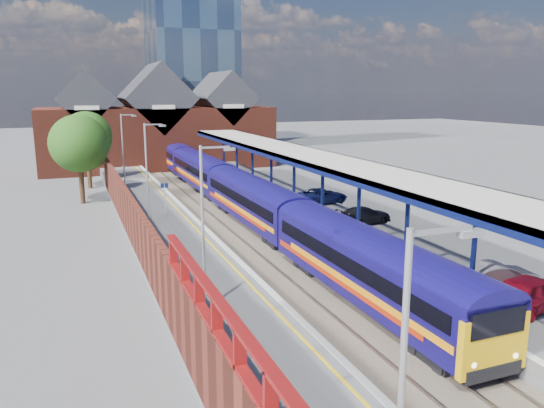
{
  "coord_description": "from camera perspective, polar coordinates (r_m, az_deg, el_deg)",
  "views": [
    {
      "loc": [
        -11.46,
        -14.77,
        10.12
      ],
      "look_at": [
        1.24,
        18.09,
        2.6
      ],
      "focal_mm": 35.0,
      "sensor_mm": 36.0,
      "label": 1
    }
  ],
  "objects": [
    {
      "name": "platform_sign",
      "position": [
        40.0,
        -11.47,
        1.1
      ],
      "size": [
        0.55,
        0.08,
        2.5
      ],
      "color": "#A5A8AA",
      "rests_on": "left_platform"
    },
    {
      "name": "ground",
      "position": [
        47.31,
        -6.62,
        -0.38
      ],
      "size": [
        240.0,
        240.0,
        0.0
      ],
      "primitive_type": "plane",
      "color": "#5B5B5E",
      "rests_on": "ground"
    },
    {
      "name": "lamp_post_d",
      "position": [
        53.26,
        -15.63,
        6.08
      ],
      "size": [
        1.48,
        0.18,
        7.0
      ],
      "color": "#A5A8AA",
      "rests_on": "left_platform"
    },
    {
      "name": "coping_right",
      "position": [
        38.8,
        1.62,
        -1.51
      ],
      "size": [
        0.3,
        76.0,
        0.05
      ],
      "primitive_type": "cube",
      "color": "silver",
      "rests_on": "right_platform"
    },
    {
      "name": "tree_near",
      "position": [
        50.91,
        -19.9,
        5.96
      ],
      "size": [
        5.2,
        5.2,
        8.1
      ],
      "color": "#382314",
      "rests_on": "ground"
    },
    {
      "name": "lamp_post_a",
      "position": [
        9.91,
        14.38,
        -19.54
      ],
      "size": [
        1.48,
        0.18,
        7.0
      ],
      "color": "#A5A8AA",
      "rests_on": "left_platform"
    },
    {
      "name": "left_platform",
      "position": [
        36.56,
        -11.02,
        -3.43
      ],
      "size": [
        5.0,
        76.0,
        1.0
      ],
      "primitive_type": "cube",
      "color": "#565659",
      "rests_on": "ground"
    },
    {
      "name": "ballast_bed",
      "position": [
        37.97,
        -2.79,
        -3.37
      ],
      "size": [
        6.0,
        76.0,
        0.06
      ],
      "primitive_type": "cube",
      "color": "#473D33",
      "rests_on": "ground"
    },
    {
      "name": "coping_left",
      "position": [
        36.89,
        -7.46,
        -2.33
      ],
      "size": [
        0.3,
        76.0,
        0.05
      ],
      "primitive_type": "cube",
      "color": "silver",
      "rests_on": "left_platform"
    },
    {
      "name": "right_platform",
      "position": [
        40.08,
        5.38,
        -1.89
      ],
      "size": [
        6.0,
        76.0,
        1.0
      ],
      "primitive_type": "cube",
      "color": "#565659",
      "rests_on": "ground"
    },
    {
      "name": "station_building",
      "position": [
        73.81,
        -12.28,
        8.15
      ],
      "size": [
        30.0,
        12.12,
        13.78
      ],
      "color": "maroon",
      "rests_on": "ground"
    },
    {
      "name": "brick_wall",
      "position": [
        29.52,
        -13.88,
        -3.37
      ],
      "size": [
        0.35,
        50.0,
        3.86
      ],
      "color": "maroon",
      "rests_on": "left_platform"
    },
    {
      "name": "rails",
      "position": [
        37.95,
        -2.79,
        -3.24
      ],
      "size": [
        4.51,
        76.0,
        0.14
      ],
      "color": "slate",
      "rests_on": "ground"
    },
    {
      "name": "parked_car_blue",
      "position": [
        44.07,
        5.35,
        0.89
      ],
      "size": [
        4.75,
        2.67,
        1.25
      ],
      "primitive_type": "imported",
      "rotation": [
        0.0,
        0.0,
        1.71
      ],
      "color": "navy",
      "rests_on": "right_platform"
    },
    {
      "name": "lamp_post_c",
      "position": [
        37.47,
        -13.14,
        3.87
      ],
      "size": [
        1.48,
        0.18,
        7.0
      ],
      "color": "#A5A8AA",
      "rests_on": "left_platform"
    },
    {
      "name": "parked_car_dark",
      "position": [
        37.65,
        9.89,
        -1.2
      ],
      "size": [
        4.45,
        2.53,
        1.22
      ],
      "primitive_type": "imported",
      "rotation": [
        0.0,
        0.0,
        1.78
      ],
      "color": "black",
      "rests_on": "right_platform"
    },
    {
      "name": "lamp_post_b",
      "position": [
        21.99,
        -7.13,
        -1.53
      ],
      "size": [
        1.48,
        0.18,
        7.0
      ],
      "color": "#A5A8AA",
      "rests_on": "left_platform"
    },
    {
      "name": "train",
      "position": [
        47.91,
        -5.15,
        2.39
      ],
      "size": [
        2.94,
        65.92,
        3.45
      ],
      "color": "#120C56",
      "rests_on": "ground"
    },
    {
      "name": "yellow_line",
      "position": [
        36.76,
        -8.36,
        -2.44
      ],
      "size": [
        0.14,
        76.0,
        0.01
      ],
      "primitive_type": "cube",
      "color": "yellow",
      "rests_on": "left_platform"
    },
    {
      "name": "parked_car_red",
      "position": [
        25.32,
        26.08,
        -8.49
      ],
      "size": [
        4.81,
        2.72,
        1.54
      ],
      "primitive_type": "imported",
      "rotation": [
        0.0,
        0.0,
        1.78
      ],
      "color": "maroon",
      "rests_on": "right_platform"
    },
    {
      "name": "tree_far",
      "position": [
        58.9,
        -19.15,
        6.75
      ],
      "size": [
        5.2,
        5.2,
        8.1
      ],
      "color": "#382314",
      "rests_on": "ground"
    },
    {
      "name": "parked_car_silver",
      "position": [
        27.23,
        23.11,
        -7.13
      ],
      "size": [
        3.95,
        1.75,
        1.26
      ],
      "primitive_type": "imported",
      "rotation": [
        0.0,
        0.0,
        1.46
      ],
      "color": "#AFAEB3",
      "rests_on": "right_platform"
    },
    {
      "name": "canopy",
      "position": [
        40.73,
        3.63,
        5.16
      ],
      "size": [
        4.5,
        52.0,
        4.48
      ],
      "color": "#0D1750",
      "rests_on": "right_platform"
    },
    {
      "name": "glass_tower",
      "position": [
        97.69,
        -8.75,
        17.84
      ],
      "size": [
        14.2,
        14.2,
        40.3
      ],
      "color": "#415470",
      "rests_on": "ground"
    }
  ]
}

